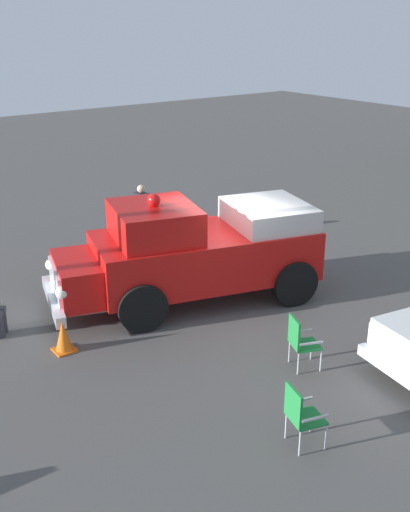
% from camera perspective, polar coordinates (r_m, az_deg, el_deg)
% --- Properties ---
extents(ground_plane, '(60.00, 60.00, 0.00)m').
position_cam_1_polar(ground_plane, '(14.36, 2.45, -3.67)').
color(ground_plane, '#514F4C').
extents(vintage_fire_truck, '(6.32, 3.78, 2.59)m').
position_cam_1_polar(vintage_fire_truck, '(13.69, -0.92, 0.51)').
color(vintage_fire_truck, black).
rests_on(vintage_fire_truck, ground).
extents(lawn_chair_by_car, '(0.62, 0.62, 1.02)m').
position_cam_1_polar(lawn_chair_by_car, '(9.51, 8.79, -14.12)').
color(lawn_chair_by_car, '#B7BABF').
rests_on(lawn_chair_by_car, ground).
extents(lawn_chair_spare, '(0.65, 0.65, 1.02)m').
position_cam_1_polar(lawn_chair_spare, '(11.41, 8.78, -7.62)').
color(lawn_chair_spare, '#B7BABF').
rests_on(lawn_chair_spare, ground).
extents(spectator_standing, '(0.35, 0.65, 1.68)m').
position_cam_1_polar(spectator_standing, '(17.54, -5.86, 4.32)').
color(spectator_standing, '#2D334C').
rests_on(spectator_standing, ground).
extents(traffic_cone, '(0.40, 0.40, 0.64)m').
position_cam_1_polar(traffic_cone, '(12.25, -12.99, -7.29)').
color(traffic_cone, orange).
rests_on(traffic_cone, ground).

